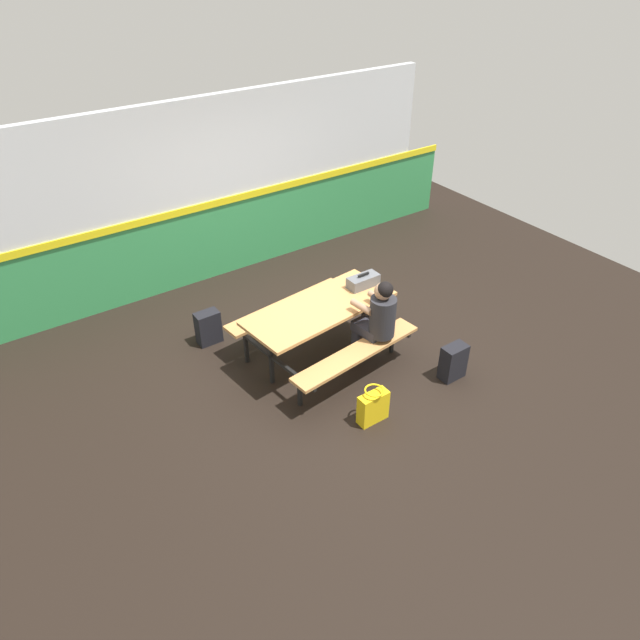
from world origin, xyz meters
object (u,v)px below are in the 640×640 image
object	(u,v)px
satchel_spare	(208,328)
picnic_table_main	(320,318)
tote_bag_bright	(373,407)
student_nearer	(377,317)
toolbox_grey	(363,281)
backpack_dark	(453,362)

from	to	relation	value
satchel_spare	picnic_table_main	bearing A→B (deg)	-47.34
tote_bag_bright	satchel_spare	world-z (taller)	satchel_spare
picnic_table_main	satchel_spare	distance (m)	1.49
student_nearer	toolbox_grey	world-z (taller)	student_nearer
toolbox_grey	tote_bag_bright	size ratio (longest dim) A/B	0.93
toolbox_grey	tote_bag_bright	world-z (taller)	toolbox_grey
student_nearer	satchel_spare	xyz separation A→B (m)	(-1.43, 1.58, -0.49)
backpack_dark	satchel_spare	world-z (taller)	same
toolbox_grey	tote_bag_bright	bearing A→B (deg)	-123.36
student_nearer	toolbox_grey	distance (m)	0.65
student_nearer	toolbox_grey	xyz separation A→B (m)	(0.25, 0.59, 0.10)
satchel_spare	backpack_dark	bearing A→B (deg)	-47.84
toolbox_grey	satchel_spare	size ratio (longest dim) A/B	0.91
picnic_table_main	student_nearer	distance (m)	0.69
tote_bag_bright	picnic_table_main	bearing A→B (deg)	82.43
student_nearer	backpack_dark	world-z (taller)	student_nearer
toolbox_grey	picnic_table_main	bearing A→B (deg)	-173.72
toolbox_grey	backpack_dark	size ratio (longest dim) A/B	0.91
toolbox_grey	backpack_dark	distance (m)	1.44
picnic_table_main	toolbox_grey	xyz separation A→B (m)	(0.70, 0.08, 0.24)
tote_bag_bright	satchel_spare	distance (m)	2.43
backpack_dark	tote_bag_bright	bearing A→B (deg)	-178.11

